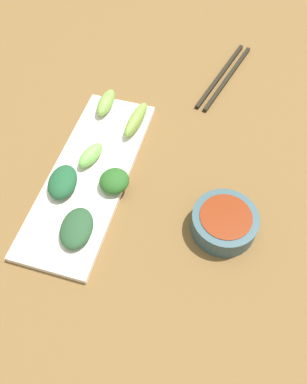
{
  "coord_description": "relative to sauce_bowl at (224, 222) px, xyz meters",
  "views": [
    {
      "loc": [
        -0.12,
        0.34,
        0.59
      ],
      "look_at": [
        -0.02,
        0.01,
        0.05
      ],
      "focal_mm": 36.05,
      "sensor_mm": 36.0,
      "label": 1
    }
  ],
  "objects": [
    {
      "name": "broccoli_stalk_2",
      "position": [
        0.26,
        -0.07,
        0.0
      ],
      "size": [
        0.04,
        0.07,
        0.03
      ],
      "primitive_type": "ellipsoid",
      "rotation": [
        0.0,
        0.0,
        -0.3
      ],
      "color": "#73B951",
      "rests_on": "serving_plate"
    },
    {
      "name": "serving_plate",
      "position": [
        0.25,
        -0.04,
        -0.02
      ],
      "size": [
        0.13,
        0.38,
        0.01
      ],
      "primitive_type": "cube",
      "color": "silver",
      "rests_on": "tabletop"
    },
    {
      "name": "sauce_bowl",
      "position": [
        0.0,
        0.0,
        0.0
      ],
      "size": [
        0.11,
        0.11,
        0.04
      ],
      "color": "#314C55",
      "rests_on": "tabletop"
    },
    {
      "name": "broccoli_stalk_3",
      "position": [
        0.2,
        -0.17,
        0.01
      ],
      "size": [
        0.03,
        0.09,
        0.03
      ],
      "primitive_type": "ellipsoid",
      "rotation": [
        0.0,
        0.0,
        -0.11
      ],
      "color": "#799F40",
      "rests_on": "serving_plate"
    },
    {
      "name": "tabletop",
      "position": [
        0.14,
        -0.02,
        -0.03
      ],
      "size": [
        2.1,
        2.1,
        0.02
      ],
      "primitive_type": "cube",
      "color": "brown",
      "rests_on": "ground"
    },
    {
      "name": "broccoli_stalk_4",
      "position": [
        0.28,
        -0.2,
        0.0
      ],
      "size": [
        0.03,
        0.07,
        0.03
      ],
      "primitive_type": "ellipsoid",
      "rotation": [
        0.0,
        0.0,
        -0.02
      ],
      "color": "#759F45",
      "rests_on": "serving_plate"
    },
    {
      "name": "broccoli_leafy_5",
      "position": [
        0.28,
        0.0,
        0.0
      ],
      "size": [
        0.06,
        0.08,
        0.03
      ],
      "primitive_type": "ellipsoid",
      "rotation": [
        0.0,
        0.0,
        0.14
      ],
      "color": "#1C4E2E",
      "rests_on": "serving_plate"
    },
    {
      "name": "broccoli_leafy_1",
      "position": [
        0.22,
        0.08,
        0.0
      ],
      "size": [
        0.06,
        0.08,
        0.02
      ],
      "primitive_type": "ellipsoid",
      "rotation": [
        0.0,
        0.0,
        0.14
      ],
      "color": "#24482A",
      "rests_on": "serving_plate"
    },
    {
      "name": "broccoli_leafy_0",
      "position": [
        0.2,
        -0.03,
        0.01
      ],
      "size": [
        0.06,
        0.07,
        0.03
      ],
      "primitive_type": "ellipsoid",
      "rotation": [
        0.0,
        0.0,
        -0.3
      ],
      "color": "#25571F",
      "rests_on": "serving_plate"
    },
    {
      "name": "chopsticks",
      "position": [
        0.06,
        -0.37,
        -0.02
      ],
      "size": [
        0.08,
        0.23,
        0.01
      ],
      "rotation": [
        0.0,
        0.0,
        -0.25
      ],
      "color": "black",
      "rests_on": "tabletop"
    }
  ]
}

